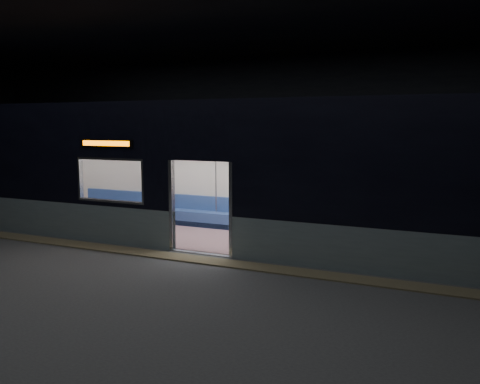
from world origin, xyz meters
The scene contains 7 objects.
station_floor centered at (0.00, 0.00, -0.01)m, with size 24.00×14.00×0.01m, color #47494C.
station_envelope centered at (0.00, 0.00, 3.66)m, with size 24.00×14.00×5.00m.
tactile_strip centered at (0.00, 0.55, 0.01)m, with size 22.80×0.50×0.03m, color #8C7F59.
metro_car centered at (0.00, 2.54, 1.85)m, with size 18.00×3.04×3.35m.
passenger centered at (1.52, 3.55, 0.78)m, with size 0.43×0.69×1.34m.
handbag centered at (1.53, 3.33, 0.67)m, with size 0.27×0.23×0.13m, color black.
transit_map centered at (3.24, 3.85, 1.51)m, with size 1.11×0.03×0.72m, color white.
Camera 1 is at (5.27, -8.50, 2.83)m, focal length 38.00 mm.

